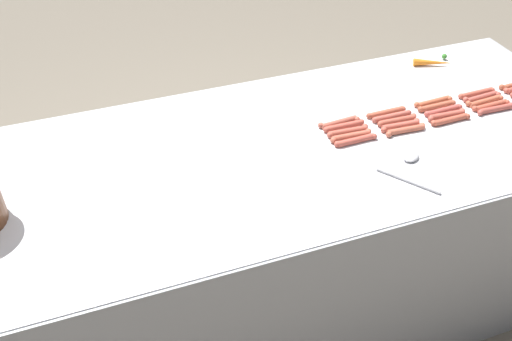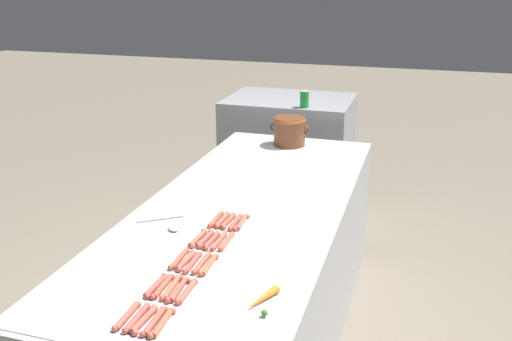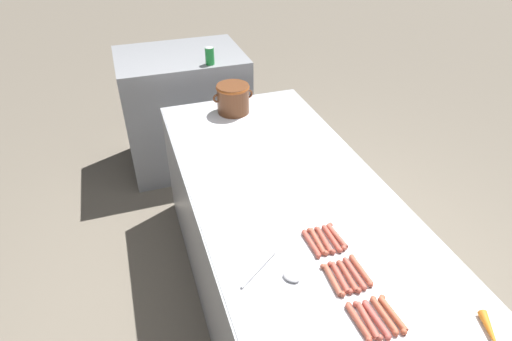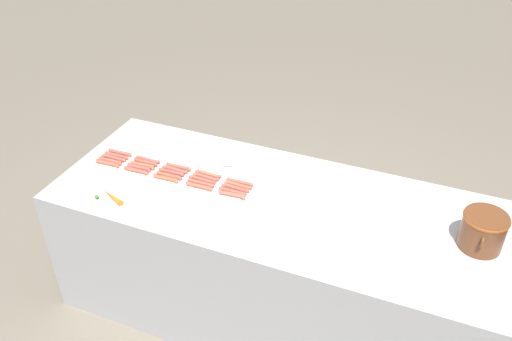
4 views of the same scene
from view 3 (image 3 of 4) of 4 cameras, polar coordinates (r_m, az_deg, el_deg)
ground_plane at (r=2.60m, az=4.87°, el=-19.35°), size 20.00×20.00×0.00m
griddle_counter at (r=2.27m, az=5.40°, el=-13.11°), size 0.97×2.49×0.85m
back_cabinet at (r=3.63m, az=-9.67°, el=8.09°), size 0.99×0.73×0.98m
hot_dog_2 at (r=1.57m, az=13.80°, el=-19.42°), size 0.03×0.17×0.02m
hot_dog_3 at (r=1.66m, az=10.39°, el=-14.46°), size 0.03×0.17×0.02m
hot_dog_4 at (r=1.78m, az=7.53°, el=-9.84°), size 0.03×0.17×0.02m
hot_dog_7 at (r=1.58m, az=14.96°, el=-19.14°), size 0.03×0.17×0.02m
hot_dog_8 at (r=1.68m, az=11.36°, el=-14.09°), size 0.03×0.17×0.02m
hot_dog_9 at (r=1.80m, az=8.37°, el=-9.53°), size 0.03×0.17×0.02m
hot_dog_12 at (r=1.59m, az=16.07°, el=-18.96°), size 0.03×0.17×0.02m
hot_dog_13 at (r=1.69m, az=12.50°, el=-13.91°), size 0.03×0.17×0.02m
hot_dog_14 at (r=1.81m, az=9.29°, el=-9.36°), size 0.03×0.17×0.02m
hot_dog_17 at (r=1.61m, az=17.08°, el=-18.37°), size 0.03×0.17×0.02m
hot_dog_18 at (r=1.70m, az=13.28°, el=-13.50°), size 0.02×0.17×0.02m
hot_dog_19 at (r=1.82m, az=10.30°, el=-9.13°), size 0.02×0.17×0.02m
hot_dog_22 at (r=1.62m, az=18.16°, el=-18.12°), size 0.03×0.17×0.02m
hot_dog_23 at (r=1.72m, az=14.12°, el=-13.05°), size 0.02×0.17×0.02m
hot_dog_24 at (r=1.83m, az=10.99°, el=-8.79°), size 0.03×0.17×0.02m
bean_pot at (r=2.73m, az=-3.16°, el=9.95°), size 0.27×0.22×0.19m
serving_spoon at (r=1.66m, az=3.32°, el=-13.96°), size 0.24×0.19×0.02m
carrot at (r=1.69m, az=29.64°, el=-18.94°), size 0.10×0.17×0.03m
soda_can at (r=3.17m, az=-6.34°, el=15.29°), size 0.07×0.07×0.12m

